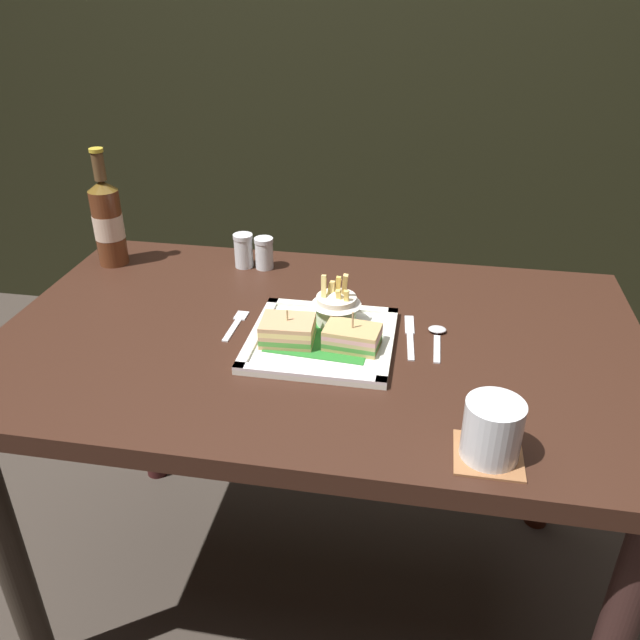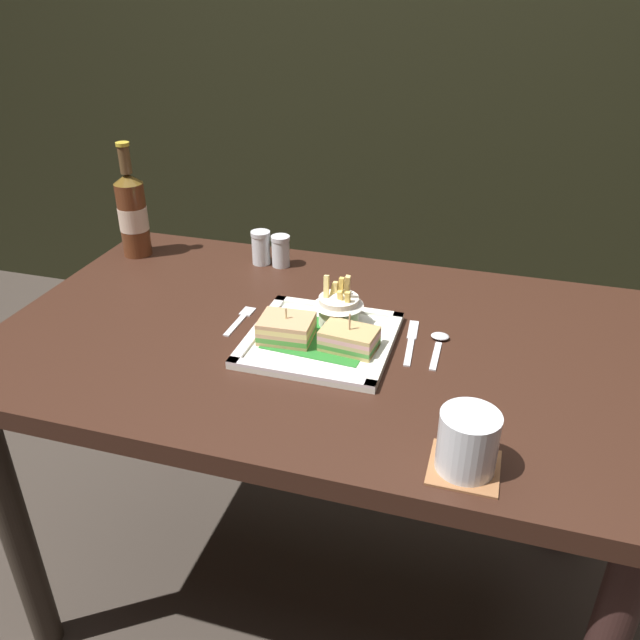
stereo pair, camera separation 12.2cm
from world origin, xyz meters
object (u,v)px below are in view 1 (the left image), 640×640
Objects in this scene: dining_table at (319,376)px; sandwich_half_left at (288,331)px; beer_bottle at (108,221)px; pepper_shaker at (264,255)px; knife at (410,335)px; sandwich_half_right at (352,337)px; water_glass at (492,433)px; salt_shaker at (244,252)px; square_plate at (322,340)px; fork at (236,324)px; fries_cup at (336,304)px; spoon at (437,334)px.

sandwich_half_left is at bearing -133.03° from dining_table.
beer_bottle is (-0.54, 0.25, 0.21)m from dining_table.
sandwich_half_left is 0.37× the size of beer_bottle.
knife is at bearing -35.97° from pepper_shaker.
beer_bottle is 3.69× the size of pepper_shaker.
knife is at bearing 7.86° from dining_table.
sandwich_half_right is 1.17× the size of water_glass.
dining_table is 15.58× the size of salt_shaker.
square_plate is 2.22× the size of fork.
fries_cup is 0.39× the size of beer_bottle.
pepper_shaker is at bearing 5.57° from beer_bottle.
fork is 0.94× the size of spoon.
knife is at bearing 18.85° from sandwich_half_left.
water_glass is 1.22× the size of pepper_shaker.
dining_table is 0.25m from spoon.
spoon is (0.22, 0.06, -0.00)m from square_plate.
square_plate is 0.07m from sandwich_half_right.
sandwich_half_left is 0.12m from sandwich_half_right.
dining_table is 7.44× the size of knife.
salt_shaker is at bearing 129.13° from dining_table.
water_glass is at bearing -47.61° from salt_shaker.
square_plate is 0.17m from knife.
dining_table is 16.78× the size of pepper_shaker.
square_plate is at bearing -58.60° from pepper_shaker.
sandwich_half_right is 1.33× the size of salt_shaker.
water_glass is 0.36m from knife.
sandwich_half_right is 0.18m from spoon.
square_plate is 2.64× the size of sandwich_half_left.
water_glass is 0.70× the size of spoon.
beer_bottle is 0.81m from spoon.
water_glass is at bearing -35.44° from sandwich_half_left.
square_plate is 0.07m from sandwich_half_left.
fries_cup is at bearing 177.51° from knife.
fries_cup reaches higher than water_glass.
sandwich_half_left reaches higher than spoon.
salt_shaker is (-0.41, 0.26, 0.03)m from knife.
pepper_shaker is at bearing 144.03° from knife.
fries_cup is at bearing -44.14° from salt_shaker.
square_plate is at bearing -26.73° from beer_bottle.
salt_shaker is (-0.46, 0.25, 0.03)m from spoon.
spoon is 1.61× the size of salt_shaker.
spoon is (0.40, 0.02, 0.00)m from fork.
dining_table is 0.20m from knife.
square_plate is 0.63m from beer_bottle.
fries_cup is 0.61m from beer_bottle.
spoon reaches higher than fork.
square_plate reaches higher than fork.
square_plate is 2.50× the size of fries_cup.
fries_cup reaches higher than sandwich_half_left.
beer_bottle is 1.64× the size of knife.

